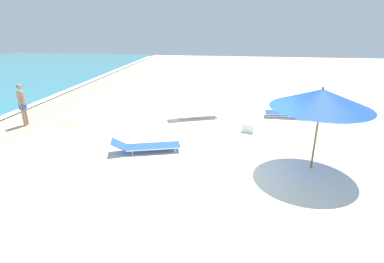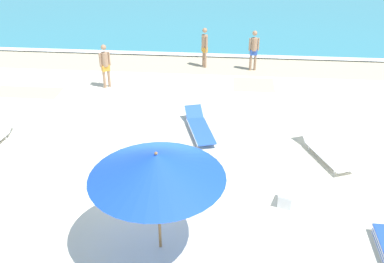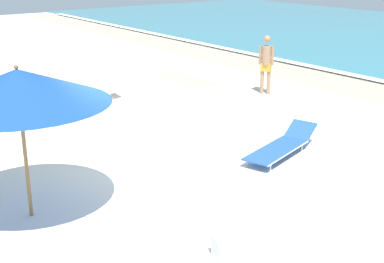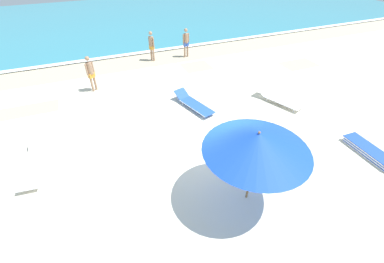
% 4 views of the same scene
% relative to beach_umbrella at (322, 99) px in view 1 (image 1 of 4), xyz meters
% --- Properties ---
extents(ground_plane, '(60.00, 60.00, 0.16)m').
position_rel_beach_umbrella_xyz_m(ground_plane, '(-0.34, 2.13, -2.22)').
color(ground_plane, beige).
extents(beach_umbrella, '(2.79, 2.79, 2.47)m').
position_rel_beach_umbrella_xyz_m(beach_umbrella, '(0.00, 0.00, 0.00)').
color(beach_umbrella, olive).
rests_on(beach_umbrella, ground_plane).
extents(lounger_stack, '(0.66, 1.92, 0.24)m').
position_rel_beach_umbrella_xyz_m(lounger_stack, '(5.05, -0.03, -2.01)').
color(lounger_stack, blue).
rests_on(lounger_stack, ground_plane).
extents(sun_lounger_under_umbrella, '(1.23, 2.35, 0.47)m').
position_rel_beach_umbrella_xyz_m(sun_lounger_under_umbrella, '(0.47, 5.25, -1.93)').
color(sun_lounger_under_umbrella, blue).
rests_on(sun_lounger_under_umbrella, ground_plane).
extents(sun_lounger_beside_umbrella, '(1.38, 2.27, 0.50)m').
position_rel_beach_umbrella_xyz_m(sun_lounger_beside_umbrella, '(4.28, 4.12, -1.93)').
color(sun_lounger_beside_umbrella, white).
rests_on(sun_lounger_beside_umbrella, ground_plane).
extents(beachgoer_shoreline_child, '(0.44, 0.27, 1.76)m').
position_rel_beach_umbrella_xyz_m(beachgoer_shoreline_child, '(2.38, 11.06, -1.14)').
color(beachgoer_shoreline_child, '#A37A5B').
rests_on(beachgoer_shoreline_child, ground_plane).
extents(cooler_box, '(0.50, 0.59, 0.37)m').
position_rel_beach_umbrella_xyz_m(cooler_box, '(2.92, 1.75, -1.95)').
color(cooler_box, white).
rests_on(cooler_box, ground_plane).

